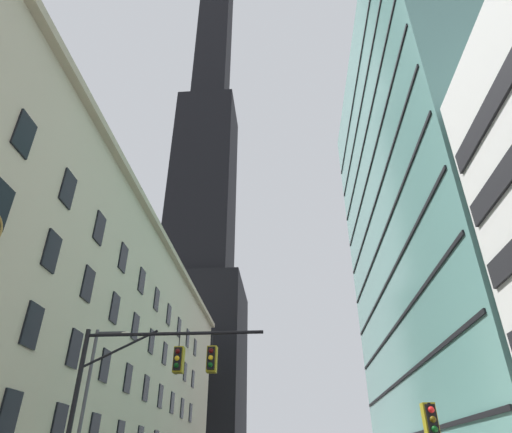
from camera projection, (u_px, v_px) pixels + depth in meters
name	position (u px, v px, depth m)	size (l,w,h in m)	color
station_building	(74.00, 346.00, 41.05)	(14.89, 66.33, 23.91)	#BCAF93
dark_skyscraper	(201.00, 225.00, 109.21)	(22.02, 22.02, 187.86)	black
glass_office_midrise	(454.00, 210.00, 41.19)	(14.64, 34.84, 46.17)	slate
traffic_signal_mast	(151.00, 378.00, 17.58)	(7.73, 0.63, 6.90)	black
traffic_light_near_right	(432.00, 427.00, 13.89)	(0.40, 0.63, 3.58)	black
street_lamppost	(90.00, 397.00, 22.01)	(1.97, 0.32, 8.28)	#47474C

